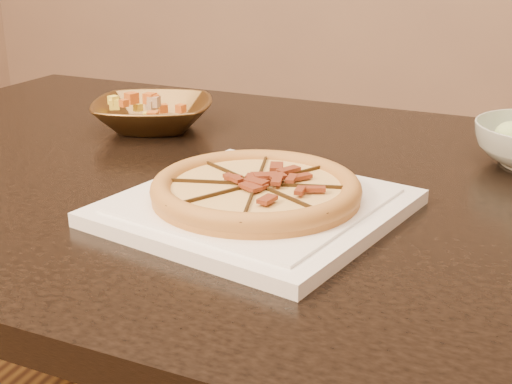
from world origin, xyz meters
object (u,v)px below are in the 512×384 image
at_px(plate, 256,207).
at_px(pizza, 256,189).
at_px(bronze_bowl, 153,115).
at_px(dining_table, 238,229).

height_order(plate, pizza, pizza).
relative_size(pizza, bronze_bowl, 1.24).
relative_size(dining_table, bronze_bowl, 7.33).
bearing_deg(plate, pizza, -169.28).
relative_size(dining_table, plate, 4.00).
xyz_separation_m(pizza, bronze_bowl, (-0.32, 0.31, -0.01)).
xyz_separation_m(plate, bronze_bowl, (-0.32, 0.31, 0.02)).
bearing_deg(pizza, bronze_bowl, 136.14).
relative_size(plate, pizza, 1.48).
bearing_deg(bronze_bowl, dining_table, -34.69).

